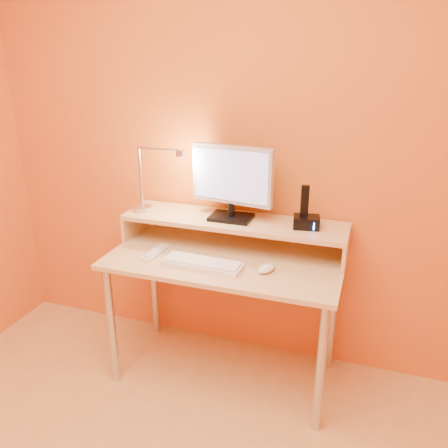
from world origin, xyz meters
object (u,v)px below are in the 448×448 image
(monitor_panel, at_px, (232,175))
(mouse, at_px, (266,268))
(phone_dock, at_px, (306,222))
(keyboard, at_px, (202,264))
(remote_control, at_px, (155,253))
(lamp_base, at_px, (143,208))

(monitor_panel, xyz_separation_m, mouse, (0.26, -0.25, -0.38))
(phone_dock, distance_m, mouse, 0.33)
(keyboard, height_order, mouse, mouse)
(monitor_panel, bearing_deg, keyboard, -93.69)
(keyboard, height_order, remote_control, keyboard)
(phone_dock, relative_size, keyboard, 0.32)
(lamp_base, distance_m, phone_dock, 0.91)
(lamp_base, bearing_deg, mouse, -15.13)
(monitor_panel, height_order, mouse, monitor_panel)
(keyboard, xyz_separation_m, mouse, (0.31, 0.04, 0.01))
(keyboard, bearing_deg, phone_dock, 34.14)
(monitor_panel, xyz_separation_m, remote_control, (-0.34, -0.24, -0.39))
(remote_control, bearing_deg, monitor_panel, 38.54)
(remote_control, bearing_deg, keyboard, -6.46)
(phone_dock, bearing_deg, remote_control, -172.72)
(phone_dock, height_order, keyboard, phone_dock)
(lamp_base, relative_size, keyboard, 0.25)
(lamp_base, distance_m, keyboard, 0.54)
(mouse, bearing_deg, phone_dock, 82.70)
(mouse, bearing_deg, keyboard, -148.69)
(monitor_panel, bearing_deg, lamp_base, -167.63)
(mouse, relative_size, remote_control, 0.53)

